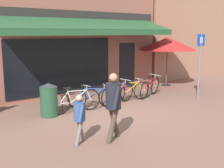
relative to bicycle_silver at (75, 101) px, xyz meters
The scene contains 14 objects.
ground_plane 1.42m from the bicycle_silver, 38.68° to the right, with size 160.00×160.00×0.00m, color brown.
shop_front 4.75m from the bicycle_silver, 67.06° to the left, with size 8.27×4.59×5.71m.
neighbour_building 11.12m from the bicycle_silver, 23.34° to the left, with size 7.92×4.00×6.41m.
bike_rack_rail 1.71m from the bicycle_silver, ahead, with size 4.13×0.04×0.57m.
bicycle_silver is the anchor object (origin of this frame).
bicycle_blue 0.80m from the bicycle_silver, 13.86° to the left, with size 1.61×0.84×0.82m.
bicycle_purple 1.78m from the bicycle_silver, ahead, with size 1.74×0.53×0.88m.
bicycle_orange 2.46m from the bicycle_silver, ahead, with size 1.75×0.52×0.84m.
bicycle_red 3.57m from the bicycle_silver, ahead, with size 1.71×0.77×0.89m.
pedestrian_adult 2.77m from the bicycle_silver, 99.71° to the right, with size 0.57×0.63×1.66m.
pedestrian_child 2.70m from the bicycle_silver, 117.32° to the right, with size 0.40×0.47×1.19m.
litter_bin 0.90m from the bicycle_silver, behind, with size 0.55×0.55×1.05m.
parking_sign 5.08m from the bicycle_silver, 14.77° to the right, with size 0.44×0.07×2.58m.
cafe_parasol 6.32m from the bicycle_silver, 13.72° to the left, with size 2.75×2.75×2.37m.
Camera 1 is at (-5.45, -7.01, 2.58)m, focal length 45.00 mm.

